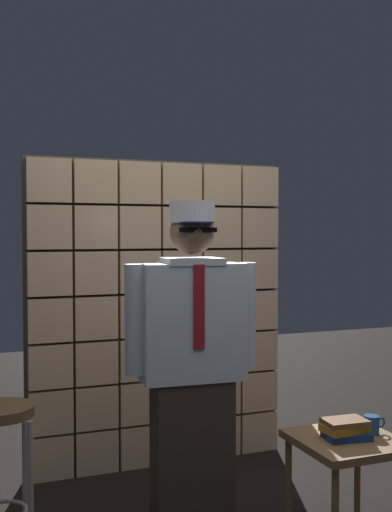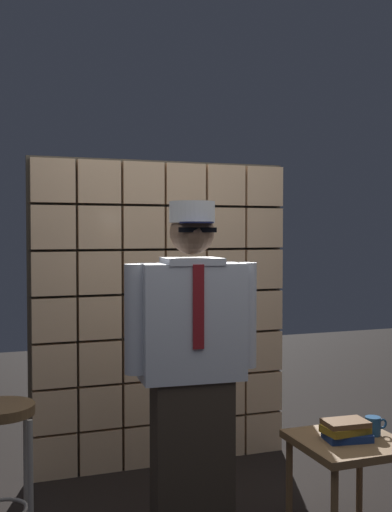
{
  "view_description": "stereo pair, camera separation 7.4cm",
  "coord_description": "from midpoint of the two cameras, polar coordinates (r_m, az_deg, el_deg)",
  "views": [
    {
      "loc": [
        -1.28,
        -2.53,
        1.59
      ],
      "look_at": [
        -0.16,
        0.4,
        1.47
      ],
      "focal_mm": 43.48,
      "sensor_mm": 36.0,
      "label": 1
    },
    {
      "loc": [
        -1.21,
        -2.56,
        1.59
      ],
      "look_at": [
        -0.16,
        0.4,
        1.47
      ],
      "focal_mm": 43.48,
      "sensor_mm": 36.0,
      "label": 2
    }
  ],
  "objects": [
    {
      "name": "glass_block_wall",
      "position": [
        4.26,
        -3.83,
        -5.38
      ],
      "size": [
        1.8,
        0.1,
        2.1
      ],
      "color": "#E0B78C",
      "rests_on": "ground"
    },
    {
      "name": "standing_person",
      "position": [
        3.21,
        -1.03,
        -10.06
      ],
      "size": [
        0.7,
        0.31,
        1.75
      ],
      "rotation": [
        0.0,
        0.0,
        -0.07
      ],
      "color": "#382D23",
      "rests_on": "ground"
    },
    {
      "name": "side_table",
      "position": [
        3.41,
        13.15,
        -17.12
      ],
      "size": [
        0.52,
        0.52,
        0.54
      ],
      "color": "brown",
      "rests_on": "ground"
    },
    {
      "name": "book_stack",
      "position": [
        3.35,
        12.95,
        -15.27
      ],
      "size": [
        0.25,
        0.18,
        0.1
      ],
      "color": "navy",
      "rests_on": "side_table"
    },
    {
      "name": "coffee_mug",
      "position": [
        3.47,
        15.28,
        -14.73
      ],
      "size": [
        0.13,
        0.08,
        0.09
      ],
      "color": "navy",
      "rests_on": "side_table"
    }
  ]
}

